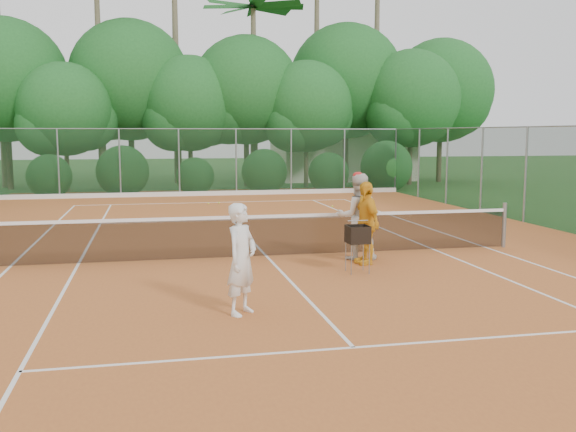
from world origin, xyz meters
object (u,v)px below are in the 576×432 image
object	(u,v)px
player_center_grp	(357,216)
player_yellow	(366,223)
ball_hopper	(358,235)
player_white	(242,259)

from	to	relation	value
player_center_grp	player_yellow	size ratio (longest dim) A/B	1.10
player_center_grp	ball_hopper	world-z (taller)	player_center_grp
player_center_grp	ball_hopper	size ratio (longest dim) A/B	2.03
player_center_grp	ball_hopper	xyz separation A→B (m)	(-0.43, -1.34, -0.20)
player_white	ball_hopper	xyz separation A→B (m)	(2.69, 2.48, -0.11)
ball_hopper	player_white	bearing A→B (deg)	-123.74
player_yellow	ball_hopper	size ratio (longest dim) A/B	1.85
player_yellow	ball_hopper	world-z (taller)	player_yellow
player_white	ball_hopper	size ratio (longest dim) A/B	1.81
player_center_grp	ball_hopper	bearing A→B (deg)	-107.82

